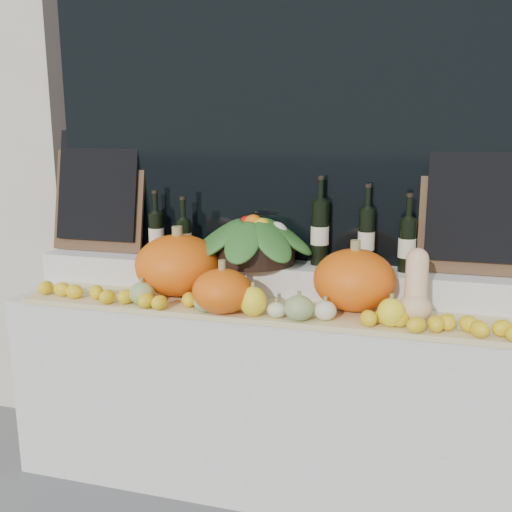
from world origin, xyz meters
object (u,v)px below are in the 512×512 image
at_px(pumpkin_right, 354,280).
at_px(butternut_squash, 416,290).
at_px(produce_bowl, 253,239).
at_px(wine_bottle_tall, 320,232).
at_px(pumpkin_left, 178,265).

distance_m(pumpkin_right, butternut_squash, 0.26).
relative_size(produce_bowl, wine_bottle_tall, 1.47).
relative_size(pumpkin_right, produce_bowl, 0.57).
height_order(pumpkin_right, wine_bottle_tall, wine_bottle_tall).
bearing_deg(wine_bottle_tall, produce_bowl, -171.63).
distance_m(pumpkin_left, produce_bowl, 0.37).
height_order(pumpkin_left, produce_bowl, produce_bowl).
relative_size(butternut_squash, produce_bowl, 0.47).
bearing_deg(produce_bowl, pumpkin_right, -19.83).
xyz_separation_m(pumpkin_left, butternut_squash, (1.06, -0.09, -0.01)).
distance_m(pumpkin_left, wine_bottle_tall, 0.67).
bearing_deg(wine_bottle_tall, butternut_squash, -34.05).
bearing_deg(butternut_squash, pumpkin_left, 175.33).
xyz_separation_m(pumpkin_left, produce_bowl, (0.31, 0.16, 0.11)).
xyz_separation_m(butternut_squash, produce_bowl, (-0.75, 0.25, 0.12)).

